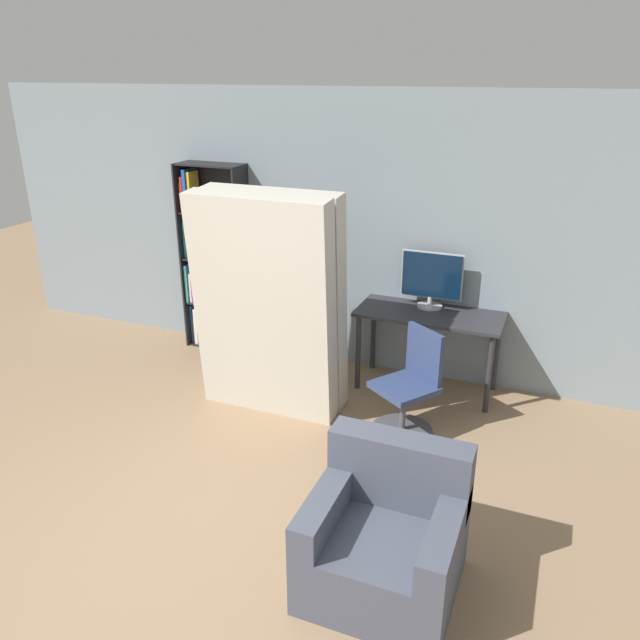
{
  "coord_description": "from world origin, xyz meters",
  "views": [
    {
      "loc": [
        2.05,
        -2.33,
        2.85
      ],
      "look_at": [
        0.37,
        1.79,
        1.05
      ],
      "focal_mm": 35.0,
      "sensor_mm": 36.0,
      "label": 1
    }
  ],
  "objects": [
    {
      "name": "bookshelf",
      "position": [
        -1.44,
        3.12,
        0.93
      ],
      "size": [
        0.69,
        0.31,
        1.97
      ],
      "color": "black",
      "rests_on": "ground"
    },
    {
      "name": "monitor",
      "position": [
        0.94,
        3.11,
        1.05
      ],
      "size": [
        0.57,
        0.24,
        0.53
      ],
      "color": "#B7B7BC",
      "rests_on": "desk"
    },
    {
      "name": "mattress_near",
      "position": [
        -0.23,
        2.01,
        0.97
      ],
      "size": [
        1.23,
        0.37,
        1.95
      ],
      "color": "beige",
      "rests_on": "ground"
    },
    {
      "name": "wall_back",
      "position": [
        0.0,
        3.28,
        1.35
      ],
      "size": [
        8.0,
        0.06,
        2.7
      ],
      "color": "gray",
      "rests_on": "ground"
    },
    {
      "name": "armchair",
      "position": [
        1.32,
        0.49,
        0.32
      ],
      "size": [
        0.85,
        0.8,
        0.85
      ],
      "color": "#474C5B",
      "rests_on": "ground"
    },
    {
      "name": "office_chair",
      "position": [
        1.01,
        2.16,
        0.36
      ],
      "size": [
        0.61,
        0.61,
        0.9
      ],
      "color": "#4C4C51",
      "rests_on": "ground"
    },
    {
      "name": "ground_plane",
      "position": [
        0.0,
        0.0,
        0.0
      ],
      "size": [
        16.0,
        16.0,
        0.0
      ],
      "primitive_type": "plane",
      "color": "#937556"
    },
    {
      "name": "desk",
      "position": [
        0.98,
        2.96,
        0.67
      ],
      "size": [
        1.33,
        0.58,
        0.78
      ],
      "color": "#2D2D33",
      "rests_on": "ground"
    },
    {
      "name": "mattress_far",
      "position": [
        -0.23,
        2.26,
        0.97
      ],
      "size": [
        1.23,
        0.36,
        1.95
      ],
      "color": "beige",
      "rests_on": "ground"
    }
  ]
}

